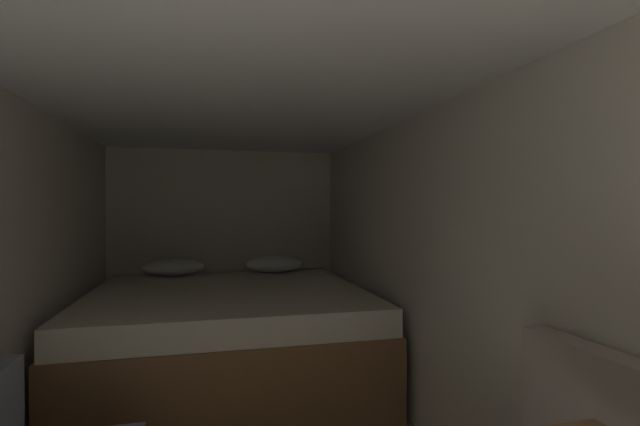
{
  "coord_description": "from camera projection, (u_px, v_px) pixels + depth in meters",
  "views": [
    {
      "loc": [
        -0.15,
        -0.52,
        1.4
      ],
      "look_at": [
        0.57,
        2.39,
        1.37
      ],
      "focal_mm": 25.34,
      "sensor_mm": 36.0,
      "label": 1
    }
  ],
  "objects": [
    {
      "name": "bed",
      "position": [
        229.0,
        335.0,
        3.62
      ],
      "size": [
        2.14,
        2.05,
        0.92
      ],
      "color": "brown",
      "rests_on": "ground"
    },
    {
      "name": "wall_back",
      "position": [
        224.0,
        247.0,
        4.67
      ],
      "size": [
        2.36,
        0.05,
        1.99
      ],
      "primitive_type": "cube",
      "color": "beige",
      "rests_on": "ground"
    },
    {
      "name": "ceiling_slab",
      "position": [
        240.0,
        81.0,
        2.2
      ],
      "size": [
        2.36,
        5.01,
        0.05
      ],
      "primitive_type": "cube",
      "color": "white",
      "rests_on": "wall_left"
    },
    {
      "name": "wall_right",
      "position": [
        452.0,
        281.0,
        2.49
      ],
      "size": [
        0.05,
        5.01,
        1.99
      ],
      "primitive_type": "cube",
      "color": "beige",
      "rests_on": "ground"
    }
  ]
}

